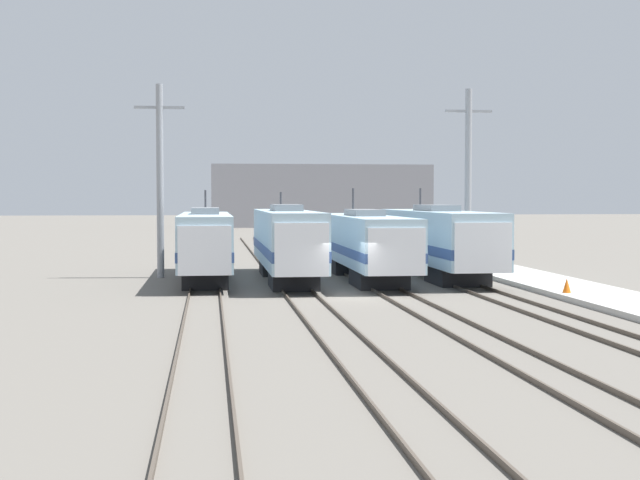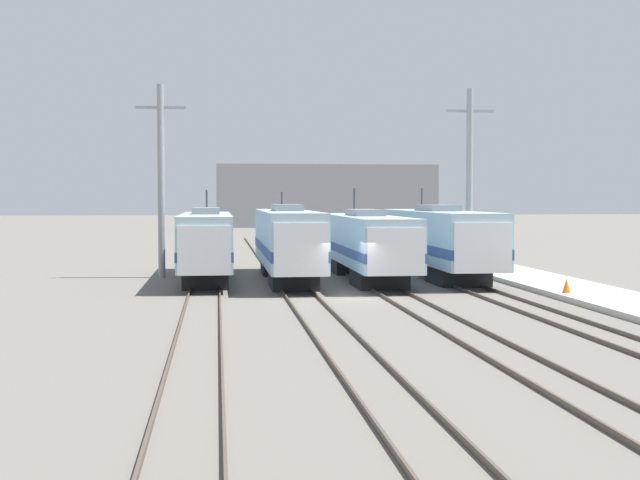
# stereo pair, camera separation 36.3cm
# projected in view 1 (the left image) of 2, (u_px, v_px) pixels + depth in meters

# --- Properties ---
(ground_plane) EXTENTS (400.00, 400.00, 0.00)m
(ground_plane) POSITION_uv_depth(u_px,v_px,m) (350.00, 297.00, 40.96)
(ground_plane) COLOR #666059
(rail_pair_far_left) EXTENTS (1.51, 120.00, 0.15)m
(rail_pair_far_left) POSITION_uv_depth(u_px,v_px,m) (205.00, 297.00, 40.14)
(rail_pair_far_left) COLOR #4C4238
(rail_pair_far_left) RESTS_ON ground_plane
(rail_pair_center_left) EXTENTS (1.51, 120.00, 0.15)m
(rail_pair_center_left) POSITION_uv_depth(u_px,v_px,m) (302.00, 296.00, 40.68)
(rail_pair_center_left) COLOR #4C4238
(rail_pair_center_left) RESTS_ON ground_plane
(rail_pair_center_right) EXTENTS (1.51, 120.00, 0.15)m
(rail_pair_center_right) POSITION_uv_depth(u_px,v_px,m) (397.00, 295.00, 41.23)
(rail_pair_center_right) COLOR #4C4238
(rail_pair_center_right) RESTS_ON ground_plane
(rail_pair_far_right) EXTENTS (1.51, 120.00, 0.15)m
(rail_pair_far_right) POSITION_uv_depth(u_px,v_px,m) (489.00, 293.00, 41.77)
(rail_pair_far_right) COLOR #4C4238
(rail_pair_far_right) RESTS_ON ground_plane
(locomotive_far_left) EXTENTS (2.75, 16.21, 5.03)m
(locomotive_far_left) POSITION_uv_depth(u_px,v_px,m) (205.00, 243.00, 48.88)
(locomotive_far_left) COLOR #232326
(locomotive_far_left) RESTS_ON ground_plane
(locomotive_center_left) EXTENTS (2.77, 16.78, 4.91)m
(locomotive_center_left) POSITION_uv_depth(u_px,v_px,m) (287.00, 242.00, 48.43)
(locomotive_center_left) COLOR #232326
(locomotive_center_left) RESTS_ON ground_plane
(locomotive_center_right) EXTENTS (2.98, 17.62, 5.15)m
(locomotive_center_right) POSITION_uv_depth(u_px,v_px,m) (365.00, 244.00, 49.40)
(locomotive_center_right) COLOR #232326
(locomotive_center_right) RESTS_ON ground_plane
(locomotive_far_right) EXTENTS (3.13, 17.92, 5.17)m
(locomotive_far_right) POSITION_uv_depth(u_px,v_px,m) (438.00, 240.00, 50.99)
(locomotive_far_right) COLOR #232326
(locomotive_far_right) RESTS_ON ground_plane
(catenary_tower_left) EXTENTS (2.83, 0.40, 11.02)m
(catenary_tower_left) POSITION_uv_depth(u_px,v_px,m) (160.00, 178.00, 50.65)
(catenary_tower_left) COLOR gray
(catenary_tower_left) RESTS_ON ground_plane
(catenary_tower_right) EXTENTS (2.83, 0.40, 11.02)m
(catenary_tower_right) POSITION_uv_depth(u_px,v_px,m) (468.00, 179.00, 52.88)
(catenary_tower_right) COLOR gray
(catenary_tower_right) RESTS_ON ground_plane
(platform) EXTENTS (4.00, 120.00, 0.26)m
(platform) POSITION_uv_depth(u_px,v_px,m) (581.00, 291.00, 42.32)
(platform) COLOR #B7B5AD
(platform) RESTS_ON ground_plane
(traffic_cone) EXTENTS (0.39, 0.39, 0.66)m
(traffic_cone) POSITION_uv_depth(u_px,v_px,m) (567.00, 285.00, 40.36)
(traffic_cone) COLOR orange
(traffic_cone) RESTS_ON platform
(depot_building) EXTENTS (34.60, 12.12, 9.80)m
(depot_building) POSITION_uv_depth(u_px,v_px,m) (319.00, 196.00, 143.40)
(depot_building) COLOR gray
(depot_building) RESTS_ON ground_plane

